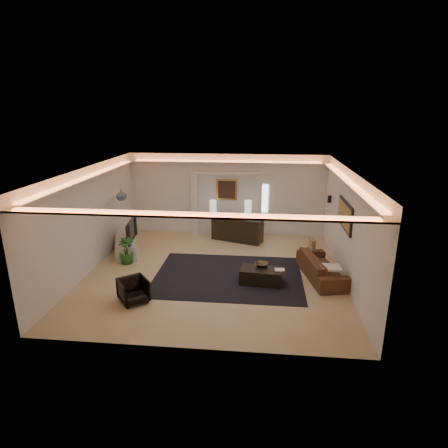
# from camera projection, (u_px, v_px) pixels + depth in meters

# --- Properties ---
(floor) EXTENTS (7.00, 7.00, 0.00)m
(floor) POSITION_uv_depth(u_px,v_px,m) (215.00, 272.00, 10.50)
(floor) COLOR #CDBA90
(floor) RESTS_ON ground
(ceiling) EXTENTS (7.00, 7.00, 0.00)m
(ceiling) POSITION_uv_depth(u_px,v_px,m) (214.00, 170.00, 9.65)
(ceiling) COLOR white
(ceiling) RESTS_ON ground
(wall_back) EXTENTS (7.00, 0.00, 7.00)m
(wall_back) POSITION_uv_depth(u_px,v_px,m) (227.00, 195.00, 13.40)
(wall_back) COLOR silver
(wall_back) RESTS_ON ground
(wall_front) EXTENTS (7.00, 0.00, 7.00)m
(wall_front) POSITION_uv_depth(u_px,v_px,m) (190.00, 280.00, 6.75)
(wall_front) COLOR silver
(wall_front) RESTS_ON ground
(wall_left) EXTENTS (0.00, 7.00, 7.00)m
(wall_left) POSITION_uv_depth(u_px,v_px,m) (90.00, 219.00, 10.42)
(wall_left) COLOR silver
(wall_left) RESTS_ON ground
(wall_right) EXTENTS (0.00, 7.00, 7.00)m
(wall_right) POSITION_uv_depth(u_px,v_px,m) (348.00, 227.00, 9.73)
(wall_right) COLOR silver
(wall_right) RESTS_ON ground
(cove_soffit) EXTENTS (7.00, 7.00, 0.04)m
(cove_soffit) POSITION_uv_depth(u_px,v_px,m) (214.00, 180.00, 9.73)
(cove_soffit) COLOR silver
(cove_soffit) RESTS_ON ceiling
(daylight_slit) EXTENTS (0.25, 0.03, 1.00)m
(daylight_slit) POSITION_uv_depth(u_px,v_px,m) (264.00, 199.00, 13.28)
(daylight_slit) COLOR white
(daylight_slit) RESTS_ON wall_back
(area_rug) EXTENTS (4.00, 3.00, 0.01)m
(area_rug) POSITION_uv_depth(u_px,v_px,m) (228.00, 276.00, 10.27)
(area_rug) COLOR black
(area_rug) RESTS_ON ground
(pilaster_left) EXTENTS (0.22, 0.20, 2.20)m
(pilaster_left) POSITION_uv_depth(u_px,v_px,m) (195.00, 204.00, 13.52)
(pilaster_left) COLOR silver
(pilaster_left) RESTS_ON ground
(pilaster_right) EXTENTS (0.22, 0.20, 2.20)m
(pilaster_right) POSITION_uv_depth(u_px,v_px,m) (259.00, 206.00, 13.30)
(pilaster_right) COLOR silver
(pilaster_right) RESTS_ON ground
(alcove_header) EXTENTS (2.52, 0.20, 0.12)m
(alcove_header) POSITION_uv_depth(u_px,v_px,m) (226.00, 173.00, 13.07)
(alcove_header) COLOR silver
(alcove_header) RESTS_ON wall_back
(painting_frame) EXTENTS (0.74, 0.04, 0.74)m
(painting_frame) POSITION_uv_depth(u_px,v_px,m) (227.00, 189.00, 13.31)
(painting_frame) COLOR tan
(painting_frame) RESTS_ON wall_back
(painting_canvas) EXTENTS (0.62, 0.02, 0.62)m
(painting_canvas) POSITION_uv_depth(u_px,v_px,m) (227.00, 190.00, 13.29)
(painting_canvas) COLOR #4C2D1E
(painting_canvas) RESTS_ON wall_back
(art_panel_frame) EXTENTS (0.04, 1.64, 0.74)m
(art_panel_frame) POSITION_uv_depth(u_px,v_px,m) (345.00, 215.00, 9.95)
(art_panel_frame) COLOR black
(art_panel_frame) RESTS_ON wall_right
(art_panel_gold) EXTENTS (0.02, 1.50, 0.62)m
(art_panel_gold) POSITION_uv_depth(u_px,v_px,m) (344.00, 215.00, 9.95)
(art_panel_gold) COLOR tan
(art_panel_gold) RESTS_ON wall_right
(wall_sconce) EXTENTS (0.12, 0.12, 0.22)m
(wall_sconce) POSITION_uv_depth(u_px,v_px,m) (330.00, 199.00, 11.77)
(wall_sconce) COLOR black
(wall_sconce) RESTS_ON wall_right
(wall_niche) EXTENTS (0.10, 0.55, 0.04)m
(wall_niche) POSITION_uv_depth(u_px,v_px,m) (111.00, 201.00, 11.68)
(wall_niche) COLOR silver
(wall_niche) RESTS_ON wall_left
(console) EXTENTS (1.83, 1.10, 0.87)m
(console) POSITION_uv_depth(u_px,v_px,m) (237.00, 229.00, 12.96)
(console) COLOR black
(console) RESTS_ON ground
(lamp_left) EXTENTS (0.28, 0.28, 0.53)m
(lamp_left) POSITION_uv_depth(u_px,v_px,m) (213.00, 208.00, 13.06)
(lamp_left) COLOR silver
(lamp_left) RESTS_ON console
(lamp_right) EXTENTS (0.29, 0.29, 0.54)m
(lamp_right) POSITION_uv_depth(u_px,v_px,m) (248.00, 208.00, 12.98)
(lamp_right) COLOR #F6EBC9
(lamp_right) RESTS_ON console
(media_ledge) EXTENTS (1.47, 2.56, 0.47)m
(media_ledge) POSITION_uv_depth(u_px,v_px,m) (126.00, 242.00, 12.28)
(media_ledge) COLOR silver
(media_ledge) RESTS_ON ground
(tv) EXTENTS (1.22, 0.33, 0.70)m
(tv) POSITION_uv_depth(u_px,v_px,m) (128.00, 230.00, 11.60)
(tv) COLOR black
(tv) RESTS_ON media_ledge
(figurine) EXTENTS (0.14, 0.14, 0.33)m
(figurine) POSITION_uv_depth(u_px,v_px,m) (131.00, 227.00, 12.40)
(figurine) COLOR black
(figurine) RESTS_ON media_ledge
(ginger_jar) EXTENTS (0.36, 0.36, 0.35)m
(ginger_jar) POSITION_uv_depth(u_px,v_px,m) (121.00, 195.00, 11.62)
(ginger_jar) COLOR #465D73
(ginger_jar) RESTS_ON wall_niche
(plant) EXTENTS (0.51, 0.51, 0.79)m
(plant) POSITION_uv_depth(u_px,v_px,m) (126.00, 251.00, 11.02)
(plant) COLOR #23561C
(plant) RESTS_ON ground
(sofa) EXTENTS (2.20, 1.21, 0.61)m
(sofa) POSITION_uv_depth(u_px,v_px,m) (322.00, 267.00, 10.11)
(sofa) COLOR #4B3526
(sofa) RESTS_ON ground
(throw_blanket) EXTENTS (0.52, 0.43, 0.06)m
(throw_blanket) POSITION_uv_depth(u_px,v_px,m) (330.00, 267.00, 9.49)
(throw_blanket) COLOR white
(throw_blanket) RESTS_ON sofa
(throw_pillow) EXTENTS (0.16, 0.40, 0.39)m
(throw_pillow) POSITION_uv_depth(u_px,v_px,m) (312.00, 245.00, 11.05)
(throw_pillow) COLOR #947F59
(throw_pillow) RESTS_ON sofa
(coffee_table) EXTENTS (1.12, 0.69, 0.40)m
(coffee_table) POSITION_uv_depth(u_px,v_px,m) (261.00, 276.00, 9.81)
(coffee_table) COLOR black
(coffee_table) RESTS_ON ground
(bowl) EXTENTS (0.42, 0.42, 0.09)m
(bowl) POSITION_uv_depth(u_px,v_px,m) (262.00, 264.00, 9.92)
(bowl) COLOR #403120
(bowl) RESTS_ON coffee_table
(magazine) EXTENTS (0.27, 0.20, 0.03)m
(magazine) POSITION_uv_depth(u_px,v_px,m) (280.00, 270.00, 9.66)
(magazine) COLOR white
(magazine) RESTS_ON coffee_table
(armchair) EXTENTS (0.89, 0.90, 0.59)m
(armchair) POSITION_uv_depth(u_px,v_px,m) (133.00, 290.00, 8.83)
(armchair) COLOR black
(armchair) RESTS_ON ground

